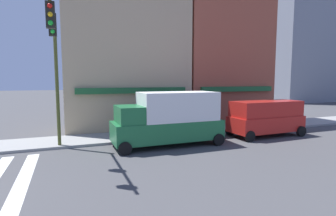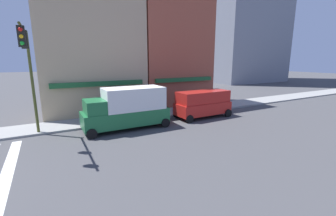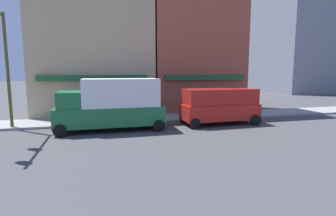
{
  "view_description": "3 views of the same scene",
  "coord_description": "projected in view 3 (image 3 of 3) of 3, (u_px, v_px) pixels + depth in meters",
  "views": [
    {
      "loc": [
        4.9,
        -8.96,
        3.7
      ],
      "look_at": [
        10.78,
        6.0,
        2.0
      ],
      "focal_mm": 28.0,
      "sensor_mm": 36.0,
      "label": 1
    },
    {
      "loc": [
        5.24,
        -10.85,
        5.04
      ],
      "look_at": [
        13.76,
        4.7,
        1.2
      ],
      "focal_mm": 24.0,
      "sensor_mm": 36.0,
      "label": 2
    },
    {
      "loc": [
        9.61,
        -10.93,
        3.43
      ],
      "look_at": [
        13.76,
        4.7,
        1.2
      ],
      "focal_mm": 28.0,
      "sensor_mm": 36.0,
      "label": 3
    }
  ],
  "objects": [
    {
      "name": "van_red",
      "position": [
        220.0,
        105.0,
        17.21
      ],
      "size": [
        5.05,
        2.22,
        2.34
      ],
      "rotation": [
        0.0,
        0.0,
        0.03
      ],
      "color": "#B21E19",
      "rests_on": "ground_plane"
    },
    {
      "name": "storefront_row",
      "position": [
        145.0,
        34.0,
        22.05
      ],
      "size": [
        17.19,
        5.3,
        13.85
      ],
      "color": "tan",
      "rests_on": "ground_plane"
    },
    {
      "name": "box_truck_green",
      "position": [
        112.0,
        104.0,
        15.4
      ],
      "size": [
        6.2,
        2.42,
        3.04
      ],
      "rotation": [
        0.0,
        0.0,
        0.0
      ],
      "color": "#1E6638",
      "rests_on": "ground_plane"
    },
    {
      "name": "fire_hydrant",
      "position": [
        76.0,
        117.0,
        16.6
      ],
      "size": [
        0.24,
        0.24,
        0.84
      ],
      "color": "red",
      "rests_on": "sidewalk_left"
    },
    {
      "name": "pedestrian_grey_coat",
      "position": [
        123.0,
        105.0,
        18.66
      ],
      "size": [
        0.32,
        0.32,
        1.77
      ],
      "rotation": [
        0.0,
        0.0,
        4.4
      ],
      "color": "#23232D",
      "rests_on": "sidewalk_left"
    }
  ]
}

